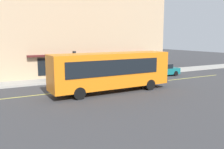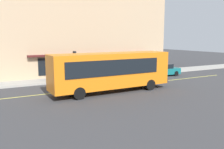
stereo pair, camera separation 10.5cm
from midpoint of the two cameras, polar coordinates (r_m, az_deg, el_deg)
name	(u,v)px [view 2 (the right image)]	position (r m, az deg, el deg)	size (l,w,h in m)	color
ground	(90,89)	(22.76, -5.17, -3.51)	(120.00, 120.00, 0.00)	#38383A
sidewalk	(70,79)	(28.04, -9.87, -1.11)	(80.00, 3.10, 0.15)	#9E9B93
lane_centre_stripe	(90,89)	(22.76, -5.17, -3.50)	(36.00, 0.16, 0.01)	#D8D14C
storefront_building	(78,25)	(35.27, -8.06, 11.55)	(22.98, 11.05, 13.16)	tan
bus	(112,70)	(21.25, 0.05, 1.08)	(11.16, 2.71, 3.50)	orange
traffic_light	(75,58)	(27.08, -8.78, 3.82)	(0.30, 0.52, 3.20)	#2D2D33
car_teal	(163,70)	(31.14, 12.15, 1.05)	(4.39, 2.03, 1.52)	#14666B
pedestrian_mid_block	(139,64)	(33.43, 6.57, 2.44)	(0.34, 0.34, 1.69)	black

